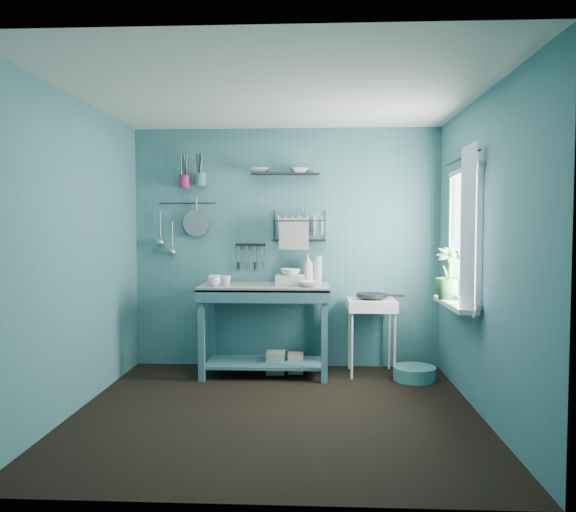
{
  "coord_description": "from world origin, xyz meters",
  "views": [
    {
      "loc": [
        0.31,
        -4.39,
        1.47
      ],
      "look_at": [
        0.05,
        0.85,
        1.2
      ],
      "focal_mm": 35.0,
      "sensor_mm": 36.0,
      "label": 1
    }
  ],
  "objects_px": {
    "utensil_cup_magenta": "(185,181)",
    "colander": "(196,223)",
    "mug_right": "(215,280)",
    "utensil_cup_teal": "(201,180)",
    "storage_tin_small": "(296,363)",
    "storage_tin_large": "(276,362)",
    "frying_pan": "(371,295)",
    "work_counter": "(265,330)",
    "dish_rack": "(299,226)",
    "hotplate_stand": "(371,337)",
    "mug_mid": "(226,281)",
    "soap_bottle": "(308,268)",
    "potted_plant": "(449,273)",
    "floor_basin": "(415,373)",
    "wash_tub": "(290,280)",
    "water_bottle": "(318,269)",
    "mug_left": "(214,281)"
  },
  "relations": [
    {
      "from": "utensil_cup_magenta",
      "to": "colander",
      "type": "distance_m",
      "value": 0.45
    },
    {
      "from": "mug_mid",
      "to": "storage_tin_large",
      "type": "relative_size",
      "value": 0.45
    },
    {
      "from": "mug_right",
      "to": "storage_tin_small",
      "type": "relative_size",
      "value": 0.61
    },
    {
      "from": "utensil_cup_magenta",
      "to": "soap_bottle",
      "type": "bearing_deg",
      "value": -4.51
    },
    {
      "from": "frying_pan",
      "to": "hotplate_stand",
      "type": "bearing_deg",
      "value": 0.0
    },
    {
      "from": "potted_plant",
      "to": "floor_basin",
      "type": "relative_size",
      "value": 1.14
    },
    {
      "from": "mug_right",
      "to": "floor_basin",
      "type": "xyz_separation_m",
      "value": [
        1.95,
        -0.13,
        -0.88
      ]
    },
    {
      "from": "soap_bottle",
      "to": "utensil_cup_magenta",
      "type": "relative_size",
      "value": 2.3
    },
    {
      "from": "potted_plant",
      "to": "utensil_cup_teal",
      "type": "bearing_deg",
      "value": 162.04
    },
    {
      "from": "soap_bottle",
      "to": "potted_plant",
      "type": "relative_size",
      "value": 0.65
    },
    {
      "from": "frying_pan",
      "to": "storage_tin_small",
      "type": "relative_size",
      "value": 1.5
    },
    {
      "from": "mug_left",
      "to": "colander",
      "type": "relative_size",
      "value": 0.44
    },
    {
      "from": "dish_rack",
      "to": "storage_tin_large",
      "type": "distance_m",
      "value": 1.41
    },
    {
      "from": "wash_tub",
      "to": "soap_bottle",
      "type": "height_order",
      "value": "soap_bottle"
    },
    {
      "from": "mug_mid",
      "to": "soap_bottle",
      "type": "distance_m",
      "value": 0.85
    },
    {
      "from": "colander",
      "to": "storage_tin_small",
      "type": "xyz_separation_m",
      "value": [
        1.05,
        -0.25,
        -1.41
      ]
    },
    {
      "from": "utensil_cup_teal",
      "to": "potted_plant",
      "type": "relative_size",
      "value": 0.28
    },
    {
      "from": "colander",
      "to": "work_counter",
      "type": "bearing_deg",
      "value": -23.78
    },
    {
      "from": "wash_tub",
      "to": "storage_tin_large",
      "type": "bearing_deg",
      "value": 154.98
    },
    {
      "from": "potted_plant",
      "to": "colander",
      "type": "bearing_deg",
      "value": 161.78
    },
    {
      "from": "dish_rack",
      "to": "utensil_cup_teal",
      "type": "xyz_separation_m",
      "value": [
        -1.03,
        0.05,
        0.48
      ]
    },
    {
      "from": "dish_rack",
      "to": "storage_tin_large",
      "type": "height_order",
      "value": "dish_rack"
    },
    {
      "from": "mug_right",
      "to": "colander",
      "type": "distance_m",
      "value": 0.7
    },
    {
      "from": "work_counter",
      "to": "utensil_cup_magenta",
      "type": "distance_m",
      "value": 1.75
    },
    {
      "from": "wash_tub",
      "to": "hotplate_stand",
      "type": "relative_size",
      "value": 0.37
    },
    {
      "from": "storage_tin_large",
      "to": "utensil_cup_magenta",
      "type": "bearing_deg",
      "value": 165.42
    },
    {
      "from": "work_counter",
      "to": "wash_tub",
      "type": "xyz_separation_m",
      "value": [
        0.25,
        -0.02,
        0.5
      ]
    },
    {
      "from": "frying_pan",
      "to": "dish_rack",
      "type": "relative_size",
      "value": 0.55
    },
    {
      "from": "soap_bottle",
      "to": "utensil_cup_magenta",
      "type": "distance_m",
      "value": 1.57
    },
    {
      "from": "water_bottle",
      "to": "potted_plant",
      "type": "distance_m",
      "value": 1.36
    },
    {
      "from": "hotplate_stand",
      "to": "mug_left",
      "type": "bearing_deg",
      "value": -169.33
    },
    {
      "from": "colander",
      "to": "storage_tin_large",
      "type": "xyz_separation_m",
      "value": [
        0.85,
        -0.28,
        -1.4
      ]
    },
    {
      "from": "mug_mid",
      "to": "potted_plant",
      "type": "relative_size",
      "value": 0.22
    },
    {
      "from": "mug_mid",
      "to": "dish_rack",
      "type": "height_order",
      "value": "dish_rack"
    },
    {
      "from": "work_counter",
      "to": "mug_right",
      "type": "bearing_deg",
      "value": 175.59
    },
    {
      "from": "frying_pan",
      "to": "utensil_cup_magenta",
      "type": "xyz_separation_m",
      "value": [
        -1.92,
        0.22,
        1.15
      ]
    },
    {
      "from": "mug_right",
      "to": "utensil_cup_teal",
      "type": "height_order",
      "value": "utensil_cup_teal"
    },
    {
      "from": "storage_tin_large",
      "to": "storage_tin_small",
      "type": "xyz_separation_m",
      "value": [
        0.2,
        0.03,
        -0.01
      ]
    },
    {
      "from": "utensil_cup_magenta",
      "to": "hotplate_stand",
      "type": "bearing_deg",
      "value": -6.64
    },
    {
      "from": "hotplate_stand",
      "to": "utensil_cup_magenta",
      "type": "relative_size",
      "value": 5.8
    },
    {
      "from": "potted_plant",
      "to": "floor_basin",
      "type": "height_order",
      "value": "potted_plant"
    },
    {
      "from": "water_bottle",
      "to": "hotplate_stand",
      "type": "bearing_deg",
      "value": -14.87
    },
    {
      "from": "mug_right",
      "to": "dish_rack",
      "type": "bearing_deg",
      "value": 16.85
    },
    {
      "from": "mug_right",
      "to": "frying_pan",
      "type": "distance_m",
      "value": 1.57
    },
    {
      "from": "storage_tin_large",
      "to": "frying_pan",
      "type": "bearing_deg",
      "value": 1.66
    },
    {
      "from": "utensil_cup_magenta",
      "to": "utensil_cup_teal",
      "type": "distance_m",
      "value": 0.17
    },
    {
      "from": "storage_tin_large",
      "to": "mug_right",
      "type": "bearing_deg",
      "value": -175.24
    },
    {
      "from": "mug_mid",
      "to": "colander",
      "type": "relative_size",
      "value": 0.36
    },
    {
      "from": "work_counter",
      "to": "potted_plant",
      "type": "distance_m",
      "value": 1.86
    },
    {
      "from": "mug_right",
      "to": "utensil_cup_magenta",
      "type": "distance_m",
      "value": 1.1
    }
  ]
}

